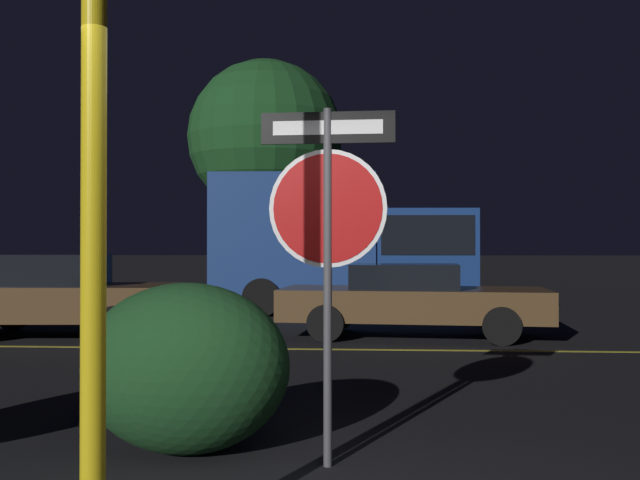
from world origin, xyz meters
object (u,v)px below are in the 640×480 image
stop_sign (328,211)px  passing_car_1 (59,295)px  passing_car_2 (412,299)px  tree_0 (265,138)px  yellow_pole_left (94,222)px  hedge_bush_2 (186,367)px  delivery_truck (341,241)px

stop_sign → passing_car_1: bearing=128.4°
stop_sign → passing_car_2: size_ratio=0.53×
tree_0 → passing_car_2: bearing=-68.8°
tree_0 → stop_sign: bearing=-80.6°
yellow_pole_left → passing_car_2: bearing=77.6°
stop_sign → tree_0: bearing=102.2°
passing_car_1 → tree_0: tree_0 is taller
stop_sign → hedge_bush_2: 1.58m
yellow_pole_left → tree_0: tree_0 is taller
delivery_truck → tree_0: 7.01m
stop_sign → passing_car_2: stop_sign is taller
yellow_pole_left → tree_0: 19.54m
hedge_bush_2 → passing_car_2: bearing=73.1°
yellow_pole_left → delivery_truck: size_ratio=0.54×
yellow_pole_left → delivery_truck: 13.56m
tree_0 → delivery_truck: bearing=-65.4°
hedge_bush_2 → delivery_truck: size_ratio=0.26×
stop_sign → hedge_bush_2: size_ratio=1.61×
yellow_pole_left → passing_car_1: 9.66m
hedge_bush_2 → passing_car_2: 7.27m
hedge_bush_2 → passing_car_1: 7.68m
delivery_truck → passing_car_2: bearing=14.7°
passing_car_2 → delivery_truck: (-1.35, 4.48, 1.02)m
passing_car_1 → tree_0: (2.07, 10.42, 4.27)m
stop_sign → passing_car_1: stop_sign is taller
stop_sign → delivery_truck: (-0.30, 11.69, -0.11)m
yellow_pole_left → tree_0: (-1.92, 19.16, 3.33)m
yellow_pole_left → tree_0: bearing=95.7°
passing_car_1 → hedge_bush_2: bearing=26.5°
tree_0 → yellow_pole_left: bearing=-84.3°
passing_car_2 → delivery_truck: delivery_truck is taller
passing_car_2 → passing_car_1: bearing=-82.0°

